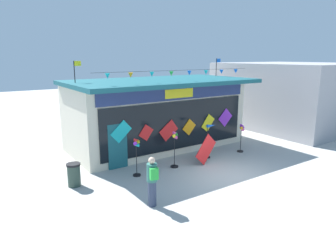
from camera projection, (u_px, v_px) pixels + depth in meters
name	position (u px, v px, depth m)	size (l,w,h in m)	color
ground_plane	(231.00, 177.00, 12.62)	(80.00, 80.00, 0.00)	#ADAAA5
kite_shop_building	(157.00, 113.00, 16.65)	(9.50, 5.14, 4.71)	beige
wind_spinner_far_left	(137.00, 152.00, 12.50)	(0.38, 0.32, 1.62)	black
wind_spinner_left	(175.00, 145.00, 13.50)	(0.37, 0.35, 1.67)	black
wind_spinner_center_left	(209.00, 137.00, 14.91)	(0.67, 0.35, 1.65)	black
wind_spinner_center_right	(242.00, 134.00, 15.73)	(0.39, 0.32, 1.49)	black
person_near_camera	(152.00, 181.00, 10.00)	(0.35, 0.47, 1.68)	#333D56
trash_bin	(74.00, 175.00, 11.66)	(0.52, 0.52, 0.90)	#2D4238
display_kite_on_ground	(206.00, 149.00, 14.03)	(0.70, 0.03, 1.26)	red
neighbour_building	(291.00, 94.00, 21.97)	(8.00, 8.60, 4.38)	#99999E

